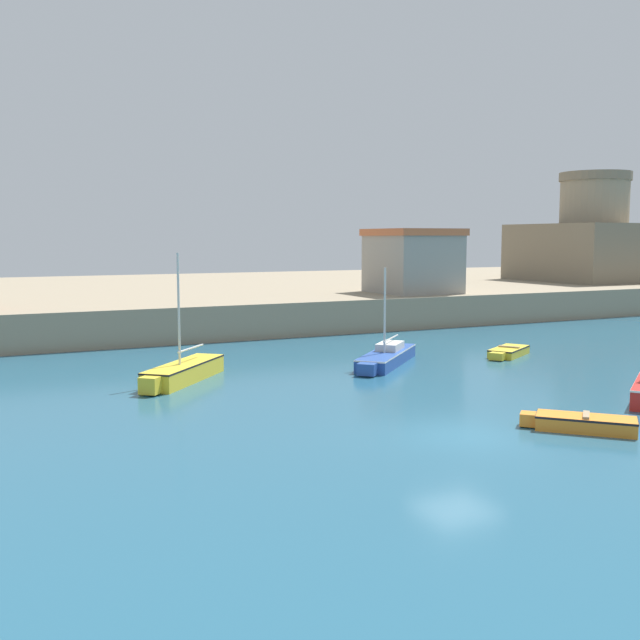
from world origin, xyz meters
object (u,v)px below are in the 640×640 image
object	(u,v)px
sailboat_yellow_0	(183,371)
dinghy_yellow_4	(508,352)
dinghy_orange_3	(582,423)
sailboat_blue_2	(386,356)
fortress	(593,243)
harbor_shed_near_wharf	(413,261)

from	to	relation	value
sailboat_yellow_0	dinghy_yellow_4	xyz separation A→B (m)	(17.24, -0.58, -0.20)
dinghy_orange_3	sailboat_blue_2	bearing A→B (deg)	86.44
sailboat_blue_2	fortress	size ratio (longest dim) A/B	0.48
sailboat_blue_2	dinghy_yellow_4	size ratio (longest dim) A/B	1.59
sailboat_yellow_0	fortress	world-z (taller)	fortress
fortress	sailboat_yellow_0	bearing A→B (deg)	-154.83
fortress	harbor_shed_near_wharf	size ratio (longest dim) A/B	1.92
sailboat_blue_2	dinghy_orange_3	world-z (taller)	sailboat_blue_2
dinghy_orange_3	sailboat_yellow_0	bearing A→B (deg)	124.29
fortress	harbor_shed_near_wharf	xyz separation A→B (m)	(-24.00, -6.16, -1.12)
dinghy_orange_3	fortress	world-z (taller)	fortress
sailboat_yellow_0	dinghy_yellow_4	bearing A→B (deg)	-1.92
sailboat_blue_2	dinghy_yellow_4	distance (m)	7.09
sailboat_yellow_0	sailboat_blue_2	world-z (taller)	sailboat_yellow_0
sailboat_yellow_0	dinghy_orange_3	bearing A→B (deg)	-55.71
sailboat_blue_2	fortress	bearing A→B (deg)	31.20
dinghy_orange_3	harbor_shed_near_wharf	xyz separation A→B (m)	(12.09, 28.84, 4.25)
dinghy_yellow_4	fortress	xyz separation A→B (m)	(28.17, 21.91, 5.39)
dinghy_yellow_4	dinghy_orange_3	bearing A→B (deg)	-121.16
sailboat_yellow_0	fortress	distance (m)	50.44
dinghy_orange_3	dinghy_yellow_4	xyz separation A→B (m)	(7.92, 13.09, -0.03)
harbor_shed_near_wharf	dinghy_yellow_4	bearing A→B (deg)	-104.84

